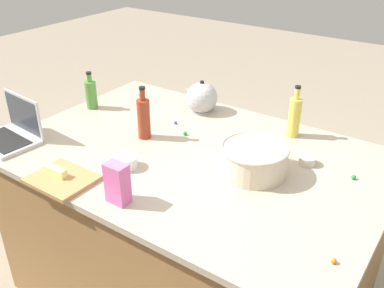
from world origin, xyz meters
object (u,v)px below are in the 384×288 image
(bottle_oil, at_px, (294,116))
(candy_bag, at_px, (117,183))
(ramekin_small, at_px, (307,160))
(mixing_bowl_large, at_px, (254,159))
(cutting_board, at_px, (62,179))
(bottle_olive, at_px, (91,94))
(butter_stick_left, at_px, (55,171))
(laptop, at_px, (12,132))
(kettle, at_px, (202,98))
(ramekin_medium, at_px, (125,162))
(bottle_soy, at_px, (143,118))

(bottle_oil, height_order, candy_bag, bottle_oil)
(bottle_oil, relative_size, ramekin_small, 3.52)
(mixing_bowl_large, xyz_separation_m, cutting_board, (0.63, 0.53, -0.06))
(mixing_bowl_large, height_order, bottle_olive, bottle_olive)
(bottle_olive, relative_size, butter_stick_left, 1.98)
(laptop, bearing_deg, kettle, -124.51)
(ramekin_medium, bearing_deg, candy_bag, 126.68)
(ramekin_medium, bearing_deg, ramekin_small, -143.35)
(candy_bag, bearing_deg, bottle_oil, -109.88)
(bottle_oil, distance_m, kettle, 0.56)
(bottle_oil, distance_m, ramekin_medium, 0.87)
(ramekin_small, bearing_deg, butter_stick_left, 41.04)
(bottle_soy, bearing_deg, laptop, 37.40)
(bottle_oil, xyz_separation_m, butter_stick_left, (0.67, 0.96, -0.07))
(kettle, height_order, ramekin_small, kettle)
(laptop, distance_m, candy_bag, 0.80)
(ramekin_small, bearing_deg, bottle_soy, 15.81)
(candy_bag, bearing_deg, bottle_soy, -60.09)
(bottle_soy, bearing_deg, bottle_oil, -143.73)
(bottle_soy, relative_size, candy_bag, 1.60)
(bottle_olive, distance_m, kettle, 0.64)
(laptop, height_order, candy_bag, laptop)
(bottle_oil, bearing_deg, butter_stick_left, 55.00)
(bottle_soy, distance_m, cutting_board, 0.52)
(mixing_bowl_large, bearing_deg, bottle_soy, 1.54)
(bottle_soy, height_order, kettle, bottle_soy)
(butter_stick_left, xyz_separation_m, ramekin_small, (-0.84, -0.73, -0.02))
(bottle_oil, bearing_deg, bottle_soy, 36.27)
(laptop, xyz_separation_m, butter_stick_left, (-0.46, 0.11, -0.01))
(bottle_olive, xyz_separation_m, candy_bag, (-0.77, 0.59, -0.00))
(laptop, distance_m, ramekin_small, 1.44)
(bottle_olive, xyz_separation_m, cutting_board, (-0.47, 0.62, -0.08))
(kettle, height_order, candy_bag, kettle)
(mixing_bowl_large, distance_m, butter_stick_left, 0.85)
(bottle_olive, height_order, ramekin_medium, bottle_olive)
(bottle_soy, xyz_separation_m, candy_bag, (-0.28, 0.48, -0.02))
(bottle_olive, xyz_separation_m, ramekin_small, (-1.27, -0.11, -0.07))
(bottle_oil, height_order, cutting_board, bottle_oil)
(laptop, relative_size, candy_bag, 1.93)
(laptop, relative_size, ramekin_medium, 3.09)
(candy_bag, bearing_deg, ramekin_medium, -53.32)
(bottle_soy, xyz_separation_m, ramekin_small, (-0.78, -0.22, -0.09))
(laptop, bearing_deg, bottle_olive, -93.06)
(cutting_board, relative_size, ramekin_medium, 2.51)
(laptop, height_order, butter_stick_left, laptop)
(ramekin_medium, distance_m, candy_bag, 0.27)
(ramekin_medium, bearing_deg, cutting_board, 59.07)
(bottle_soy, height_order, candy_bag, bottle_soy)
(ramekin_small, relative_size, candy_bag, 0.45)
(ramekin_medium, bearing_deg, mixing_bowl_large, -149.68)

